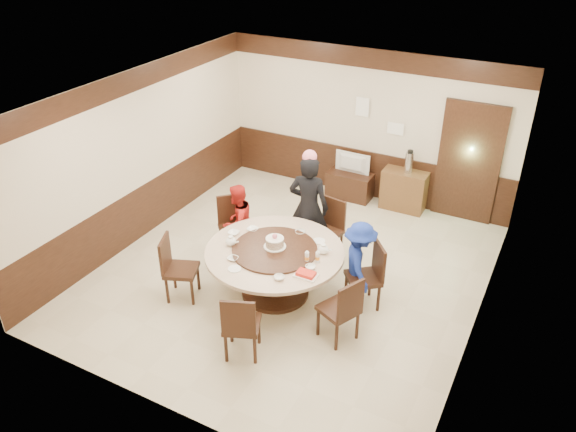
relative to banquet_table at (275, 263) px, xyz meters
The scene contains 31 objects.
room 0.80m from the banquet_table, 92.15° to the left, with size 6.00×6.04×2.84m.
banquet_table is the anchor object (origin of this frame).
chair_0 1.30m from the banquet_table, 16.57° to the left, with size 0.62×0.62×0.97m.
chair_1 1.28m from the banquet_table, 78.38° to the left, with size 0.51×0.52×0.97m.
chair_2 1.29m from the banquet_table, 150.26° to the left, with size 0.62×0.62×0.97m.
chair_3 1.37m from the banquet_table, 149.79° to the right, with size 0.58×0.57×0.97m.
chair_4 1.32m from the banquet_table, 79.58° to the right, with size 0.58×0.58×0.97m.
chair_5 1.29m from the banquet_table, 20.25° to the right, with size 0.59×0.58×0.97m.
person_standing 1.20m from the banquet_table, 91.69° to the left, with size 0.63×0.41×1.73m, color black.
person_red 1.20m from the banquet_table, 148.35° to the left, with size 0.60×0.47×1.23m, color red.
person_blue 1.19m from the banquet_table, 21.94° to the left, with size 0.80×0.46×1.25m, color navy.
birthday_cake 0.32m from the banquet_table, 115.97° to the left, with size 0.32×0.32×0.21m.
teapot_left 0.70m from the banquet_table, 164.71° to the right, with size 0.17×0.15×0.13m, color white.
teapot_right 0.73m from the banquet_table, 21.43° to the left, with size 0.17×0.15×0.13m, color white.
bowl_0 0.67m from the banquet_table, 150.04° to the left, with size 0.16×0.16×0.04m, color white.
bowl_1 0.72m from the banquet_table, 56.15° to the right, with size 0.14×0.14×0.04m, color white.
bowl_2 0.65m from the banquet_table, 130.02° to the right, with size 0.14×0.14×0.04m, color white.
bowl_3 0.70m from the banquet_table, 14.82° to the right, with size 0.14×0.14×0.04m, color white.
bowl_4 0.78m from the banquet_table, behind, with size 0.16×0.16×0.04m, color white.
bowl_5 0.62m from the banquet_table, 78.26° to the left, with size 0.15×0.15×0.05m, color white.
saucer_near 0.73m from the banquet_table, 111.04° to the right, with size 0.18×0.18×0.01m, color white.
saucer_far 0.71m from the banquet_table, 48.01° to the left, with size 0.18×0.18×0.01m, color white.
shrimp_platter 0.78m from the banquet_table, 27.83° to the right, with size 0.30×0.20×0.06m.
bottle_0 0.61m from the banquet_table, ahead, with size 0.06×0.06×0.16m, color white.
bottle_1 0.72m from the banquet_table, ahead, with size 0.06×0.06×0.16m, color white.
tv_stand 3.34m from the banquet_table, 93.45° to the left, with size 0.85×0.45×0.50m, color black.
television 3.33m from the banquet_table, 93.45° to the left, with size 0.68×0.09×0.39m, color gray.
side_cabinet 3.46m from the banquet_table, 75.84° to the left, with size 0.80×0.40×0.75m, color brown.
thermos 3.49m from the banquet_table, 75.26° to the left, with size 0.15×0.15×0.38m, color silver.
notice_left 3.73m from the banquet_table, 92.14° to the left, with size 0.25×0.00×0.35m, color white.
notice_right 3.68m from the banquet_table, 81.64° to the left, with size 0.30×0.00×0.22m, color white.
Camera 1 is at (3.26, -6.30, 5.06)m, focal length 35.00 mm.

